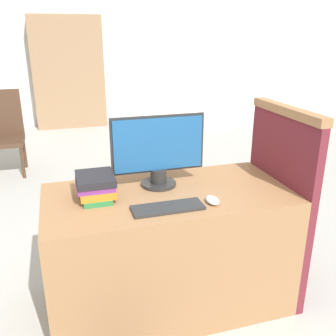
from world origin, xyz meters
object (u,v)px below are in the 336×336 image
mouse (213,200)px  book_stack (96,186)px  monitor (158,151)px  keyboard (168,208)px  far_chair (3,130)px

mouse → book_stack: (-0.58, 0.24, 0.05)m
monitor → keyboard: (-0.04, -0.32, -0.20)m
far_chair → book_stack: bearing=-48.0°
keyboard → book_stack: (-0.34, 0.24, 0.06)m
mouse → far_chair: far_chair is taller
mouse → book_stack: size_ratio=0.39×
monitor → mouse: bearing=-56.9°
keyboard → far_chair: bearing=110.8°
book_stack → far_chair: far_chair is taller
monitor → book_stack: size_ratio=2.04×
keyboard → book_stack: 0.42m
monitor → far_chair: (-1.16, 2.65, -0.44)m
keyboard → mouse: bearing=-0.0°
keyboard → far_chair: (-1.13, 2.97, -0.23)m
mouse → far_chair: (-1.37, 2.97, -0.24)m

